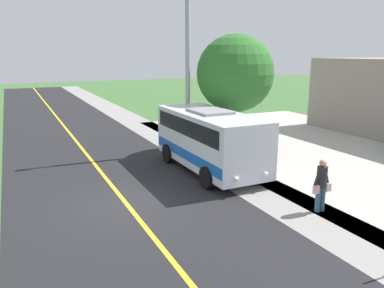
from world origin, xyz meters
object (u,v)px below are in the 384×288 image
at_px(shuttle_bus_front, 210,138).
at_px(pedestrian_with_bags, 321,184).
at_px(street_light_pole, 186,66).
at_px(tree_curbside, 235,74).

relative_size(shuttle_bus_front, pedestrian_with_bags, 3.66).
height_order(pedestrian_with_bags, street_light_pole, street_light_pole).
bearing_deg(tree_curbside, street_light_pole, -16.26).
distance_m(shuttle_bus_front, tree_curbside, 4.70).
height_order(shuttle_bus_front, tree_curbside, tree_curbside).
bearing_deg(street_light_pole, shuttle_bus_front, 83.55).
distance_m(pedestrian_with_bags, street_light_pole, 9.68).
distance_m(street_light_pole, tree_curbside, 2.66).
height_order(pedestrian_with_bags, tree_curbside, tree_curbside).
distance_m(shuttle_bus_front, pedestrian_with_bags, 5.76).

